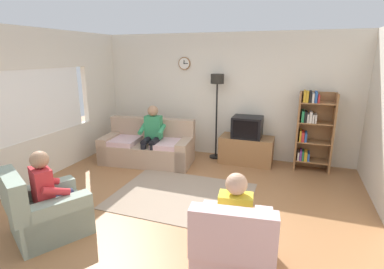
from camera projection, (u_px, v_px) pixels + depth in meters
ground_plane at (180, 207)px, 4.47m from camera, size 12.00×12.00×0.00m
back_wall_assembly at (224, 96)px, 6.53m from camera, size 6.20×0.17×2.70m
left_wall_assembly at (27, 109)px, 5.08m from camera, size 0.12×5.80×2.70m
couch at (148, 148)px, 6.28m from camera, size 1.99×1.09×0.90m
tv_stand at (246, 150)px, 6.24m from camera, size 1.10×0.56×0.57m
tv at (247, 127)px, 6.09m from camera, size 0.60×0.49×0.44m
bookshelf at (312, 129)px, 5.75m from camera, size 0.68×0.36×1.58m
floor_lamp at (217, 93)px, 6.25m from camera, size 0.28×0.28×1.85m
armchair_near_window at (47, 213)px, 3.75m from camera, size 1.13×1.16×0.90m
armchair_near_bookshelf at (234, 247)px, 3.08m from camera, size 0.91×0.98×0.90m
area_rug at (182, 196)px, 4.82m from camera, size 2.20×1.70×0.01m
person_on_couch at (152, 132)px, 6.03m from camera, size 0.54×0.57×1.24m
person_in_left_armchair at (51, 188)px, 3.72m from camera, size 0.61×0.63×1.12m
person_in_right_armchair at (235, 216)px, 3.08m from camera, size 0.55×0.57×1.12m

